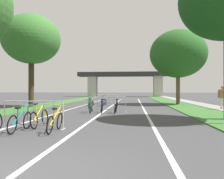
# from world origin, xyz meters

# --- Properties ---
(ground_plane) EXTENTS (300.00, 300.00, 0.00)m
(ground_plane) POSITION_xyz_m (0.00, 0.00, 0.00)
(ground_plane) COLOR #3D3D3F
(grass_verge_left) EXTENTS (2.74, 58.51, 0.05)m
(grass_verge_left) POSITION_xyz_m (-6.43, 23.93, 0.03)
(grass_verge_left) COLOR #386B2D
(grass_verge_left) RESTS_ON ground
(grass_verge_right) EXTENTS (2.74, 58.51, 0.05)m
(grass_verge_right) POSITION_xyz_m (6.43, 23.93, 0.03)
(grass_verge_right) COLOR #386B2D
(grass_verge_right) RESTS_ON ground
(sidewalk_path_right) EXTENTS (1.73, 58.51, 0.08)m
(sidewalk_path_right) POSITION_xyz_m (8.66, 23.93, 0.04)
(sidewalk_path_right) COLOR gray
(sidewalk_path_right) RESTS_ON ground
(lane_stripe_center) EXTENTS (0.14, 33.85, 0.01)m
(lane_stripe_center) POSITION_xyz_m (0.00, 16.92, 0.00)
(lane_stripe_center) COLOR silver
(lane_stripe_center) RESTS_ON ground
(lane_stripe_right_lane) EXTENTS (0.14, 33.85, 0.01)m
(lane_stripe_right_lane) POSITION_xyz_m (2.78, 16.92, 0.00)
(lane_stripe_right_lane) COLOR silver
(lane_stripe_right_lane) RESTS_ON ground
(lane_stripe_left_lane) EXTENTS (0.14, 33.85, 0.01)m
(lane_stripe_left_lane) POSITION_xyz_m (-2.78, 16.92, 0.00)
(lane_stripe_left_lane) COLOR silver
(lane_stripe_left_lane) RESTS_ON ground
(overpass_bridge) EXTENTS (21.70, 3.05, 5.66)m
(overpass_bridge) POSITION_xyz_m (0.00, 48.35, 4.02)
(overpass_bridge) COLOR #2D2D30
(overpass_bridge) RESTS_ON ground
(tree_left_pine_near) EXTENTS (4.96, 4.96, 7.95)m
(tree_left_pine_near) POSITION_xyz_m (-6.76, 15.06, 5.81)
(tree_left_pine_near) COLOR #3D2D1E
(tree_left_pine_near) RESTS_ON ground
(tree_right_oak_near) EXTENTS (5.66, 5.66, 7.53)m
(tree_right_oak_near) POSITION_xyz_m (6.48, 19.70, 5.12)
(tree_right_oak_near) COLOR brown
(tree_right_oak_near) RESTS_ON ground
(crowd_barrier_nearest) EXTENTS (2.31, 0.44, 1.05)m
(crowd_barrier_nearest) POSITION_xyz_m (-1.68, 4.51, 0.52)
(crowd_barrier_nearest) COLOR #ADADB2
(crowd_barrier_nearest) RESTS_ON ground
(crowd_barrier_second) EXTENTS (2.31, 0.46, 1.05)m
(crowd_barrier_second) POSITION_xyz_m (0.36, 11.15, 0.52)
(crowd_barrier_second) COLOR #ADADB2
(crowd_barrier_second) RESTS_ON ground
(crowd_barrier_third) EXTENTS (2.31, 0.44, 1.05)m
(crowd_barrier_third) POSITION_xyz_m (-0.70, 17.79, 0.52)
(crowd_barrier_third) COLOR #ADADB2
(crowd_barrier_third) RESTS_ON ground
(bicycle_yellow_0) EXTENTS (0.55, 1.72, 0.94)m
(bicycle_yellow_0) POSITION_xyz_m (-1.66, 5.02, 0.36)
(bicycle_yellow_0) COLOR black
(bicycle_yellow_0) RESTS_ON ground
(bicycle_white_2) EXTENTS (0.52, 1.68, 0.98)m
(bicycle_white_2) POSITION_xyz_m (-1.83, 17.42, 0.38)
(bicycle_white_2) COLOR black
(bicycle_white_2) RESTS_ON ground
(bicycle_blue_3) EXTENTS (0.50, 1.67, 0.94)m
(bicycle_blue_3) POSITION_xyz_m (-0.01, 10.75, 0.36)
(bicycle_blue_3) COLOR black
(bicycle_blue_3) RESTS_ON ground
(bicycle_green_4) EXTENTS (0.51, 1.77, 0.96)m
(bicycle_green_4) POSITION_xyz_m (-0.75, 10.73, 0.38)
(bicycle_green_4) COLOR black
(bicycle_green_4) RESTS_ON ground
(bicycle_teal_5) EXTENTS (0.50, 1.73, 0.94)m
(bicycle_teal_5) POSITION_xyz_m (-1.91, 3.99, 0.36)
(bicycle_teal_5) COLOR black
(bicycle_teal_5) RESTS_ON ground
(bicycle_red_6) EXTENTS (0.46, 1.72, 0.99)m
(bicycle_red_6) POSITION_xyz_m (-0.88, 18.20, 0.37)
(bicycle_red_6) COLOR black
(bicycle_red_6) RESTS_ON ground
(bicycle_silver_7) EXTENTS (0.55, 1.75, 1.02)m
(bicycle_silver_7) POSITION_xyz_m (-0.77, 17.29, 0.37)
(bicycle_silver_7) COLOR black
(bicycle_silver_7) RESTS_ON ground
(bicycle_purple_8) EXTENTS (0.51, 1.67, 0.90)m
(bicycle_purple_8) POSITION_xyz_m (-2.25, 18.32, 0.36)
(bicycle_purple_8) COLOR black
(bicycle_purple_8) RESTS_ON ground
(bicycle_black_9) EXTENTS (0.50, 1.63, 0.91)m
(bicycle_black_9) POSITION_xyz_m (0.91, 10.67, 0.37)
(bicycle_black_9) COLOR black
(bicycle_black_9) RESTS_ON ground
(bicycle_yellow_10) EXTENTS (0.54, 1.68, 0.91)m
(bicycle_yellow_10) POSITION_xyz_m (-0.69, 4.09, 0.35)
(bicycle_yellow_10) COLOR black
(bicycle_yellow_10) RESTS_ON ground
(pedestrian_with_backpack) EXTENTS (0.62, 0.41, 1.77)m
(pedestrian_with_backpack) POSITION_xyz_m (8.46, 13.50, 1.08)
(pedestrian_with_backpack) COLOR beige
(pedestrian_with_backpack) RESTS_ON ground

